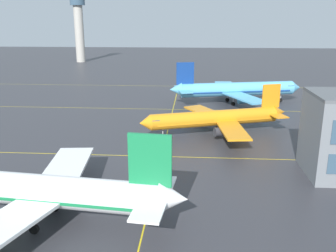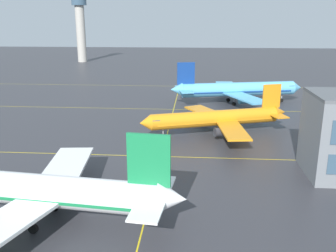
% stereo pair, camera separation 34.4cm
% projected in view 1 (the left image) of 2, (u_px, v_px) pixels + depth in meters
% --- Properties ---
extents(airliner_front_gate, '(39.88, 34.21, 12.39)m').
position_uv_depth(airliner_front_gate, '(31.00, 190.00, 45.98)').
color(airliner_front_gate, white).
rests_on(airliner_front_gate, ground).
extents(airliner_second_row, '(33.17, 28.37, 10.58)m').
position_uv_depth(airliner_second_row, '(216.00, 118.00, 81.33)').
color(airliner_second_row, orange).
rests_on(airliner_second_row, ground).
extents(airliner_third_row, '(40.24, 34.19, 12.60)m').
position_uv_depth(airliner_third_row, '(236.00, 89.00, 110.44)').
color(airliner_third_row, '#5BB7E5').
rests_on(airliner_third_row, ground).
extents(taxiway_markings, '(152.35, 163.30, 0.01)m').
position_uv_depth(taxiway_markings, '(168.00, 128.00, 86.72)').
color(taxiway_markings, yellow).
rests_on(taxiway_markings, ground).
extents(control_tower, '(8.82, 8.82, 36.70)m').
position_uv_depth(control_tower, '(79.00, 24.00, 212.00)').
color(control_tower, '#ADA89E').
rests_on(control_tower, ground).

